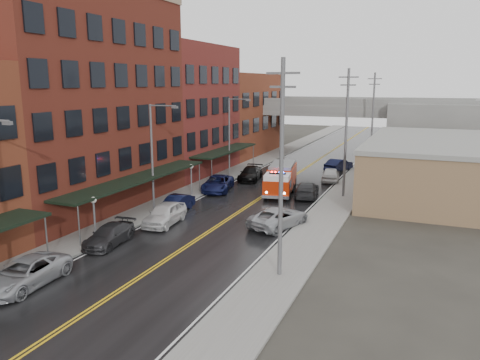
% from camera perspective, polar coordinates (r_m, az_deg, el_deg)
% --- Properties ---
extents(road, '(11.00, 160.00, 0.02)m').
position_cam_1_polar(road, '(42.70, 1.69, -2.73)').
color(road, black).
rests_on(road, ground).
extents(sidewalk_left, '(3.00, 160.00, 0.15)m').
position_cam_1_polar(sidewalk_left, '(45.69, -6.91, -1.76)').
color(sidewalk_left, slate).
rests_on(sidewalk_left, ground).
extents(sidewalk_right, '(3.00, 160.00, 0.15)m').
position_cam_1_polar(sidewalk_right, '(40.78, 11.36, -3.57)').
color(sidewalk_right, slate).
rests_on(sidewalk_right, ground).
extents(curb_left, '(0.30, 160.00, 0.15)m').
position_cam_1_polar(curb_left, '(44.92, -5.07, -1.96)').
color(curb_left, gray).
rests_on(curb_left, ground).
extents(curb_right, '(0.30, 160.00, 0.15)m').
position_cam_1_polar(curb_right, '(41.10, 9.10, -3.36)').
color(curb_right, gray).
rests_on(curb_right, ground).
extents(brick_building_b, '(9.00, 20.00, 18.00)m').
position_cam_1_polar(brick_building_b, '(42.22, -19.17, 8.82)').
color(brick_building_b, '#5A2117').
rests_on(brick_building_b, ground).
extents(brick_building_c, '(9.00, 15.00, 15.00)m').
position_cam_1_polar(brick_building_c, '(56.61, -7.23, 8.45)').
color(brick_building_c, maroon).
rests_on(brick_building_c, ground).
extents(brick_building_far, '(9.00, 20.00, 12.00)m').
position_cam_1_polar(brick_building_far, '(72.42, -0.32, 8.06)').
color(brick_building_far, brown).
rests_on(brick_building_far, ground).
extents(tan_building, '(14.00, 22.00, 5.00)m').
position_cam_1_polar(tan_building, '(49.40, 23.71, 1.22)').
color(tan_building, olive).
rests_on(tan_building, ground).
extents(right_far_block, '(18.00, 30.00, 8.00)m').
position_cam_1_polar(right_far_block, '(79.06, 24.90, 5.83)').
color(right_far_block, slate).
rests_on(right_far_block, ground).
extents(awning_1, '(2.60, 18.00, 3.09)m').
position_cam_1_polar(awning_1, '(39.36, -12.22, 0.20)').
color(awning_1, black).
rests_on(awning_1, ground).
extents(awning_2, '(2.60, 13.00, 3.09)m').
position_cam_1_polar(awning_2, '(54.45, -1.77, 3.63)').
color(awning_2, black).
rests_on(awning_2, ground).
extents(globe_lamp_1, '(0.44, 0.44, 3.12)m').
position_cam_1_polar(globe_lamp_1, '(33.45, -17.39, -3.31)').
color(globe_lamp_1, '#59595B').
rests_on(globe_lamp_1, ground).
extents(globe_lamp_2, '(0.44, 0.44, 3.12)m').
position_cam_1_polar(globe_lamp_2, '(44.79, -5.97, 0.91)').
color(globe_lamp_2, '#59595B').
rests_on(globe_lamp_2, ground).
extents(street_lamp_1, '(2.64, 0.22, 9.00)m').
position_cam_1_polar(street_lamp_1, '(39.29, -10.39, 3.51)').
color(street_lamp_1, '#59595B').
rests_on(street_lamp_1, ground).
extents(street_lamp_2, '(2.64, 0.22, 9.00)m').
position_cam_1_polar(street_lamp_2, '(53.35, -1.08, 5.84)').
color(street_lamp_2, '#59595B').
rests_on(street_lamp_2, ground).
extents(utility_pole_0, '(1.80, 0.24, 12.00)m').
position_cam_1_polar(utility_pole_0, '(25.19, 5.06, 1.66)').
color(utility_pole_0, '#59595B').
rests_on(utility_pole_0, ground).
extents(utility_pole_1, '(1.80, 0.24, 12.00)m').
position_cam_1_polar(utility_pole_1, '(44.52, 12.81, 5.82)').
color(utility_pole_1, '#59595B').
rests_on(utility_pole_1, ground).
extents(utility_pole_2, '(1.80, 0.24, 12.00)m').
position_cam_1_polar(utility_pole_2, '(64.27, 15.87, 7.42)').
color(utility_pole_2, '#59595B').
rests_on(utility_pole_2, ground).
extents(overpass, '(40.00, 10.00, 7.50)m').
position_cam_1_polar(overpass, '(72.33, 10.80, 7.84)').
color(overpass, slate).
rests_on(overpass, ground).
extents(fire_truck, '(4.12, 7.96, 2.79)m').
position_cam_1_polar(fire_truck, '(46.08, 4.99, 0.23)').
color(fire_truck, '#A72207').
rests_on(fire_truck, ground).
extents(parked_car_left_2, '(2.78, 5.46, 1.48)m').
position_cam_1_polar(parked_car_left_2, '(27.91, -24.74, -10.29)').
color(parked_car_left_2, '#989A9F').
rests_on(parked_car_left_2, ground).
extents(parked_car_left_3, '(2.32, 4.79, 1.34)m').
position_cam_1_polar(parked_car_left_3, '(32.83, -15.65, -6.48)').
color(parked_car_left_3, '#2A2A2D').
rests_on(parked_car_left_3, ground).
extents(parked_car_left_4, '(2.43, 5.06, 1.67)m').
position_cam_1_polar(parked_car_left_4, '(36.46, -9.16, -4.09)').
color(parked_car_left_4, silver).
rests_on(parked_car_left_4, ground).
extents(parked_car_left_5, '(1.58, 4.22, 1.38)m').
position_cam_1_polar(parked_car_left_5, '(39.86, -7.83, -2.89)').
color(parked_car_left_5, black).
rests_on(parked_car_left_5, ground).
extents(parked_car_left_6, '(3.78, 6.00, 1.55)m').
position_cam_1_polar(parked_car_left_6, '(47.04, -2.74, -0.42)').
color(parked_car_left_6, '#131948').
rests_on(parked_car_left_6, ground).
extents(parked_car_left_7, '(2.80, 5.38, 1.49)m').
position_cam_1_polar(parked_car_left_7, '(52.27, 1.28, 0.79)').
color(parked_car_left_7, black).
rests_on(parked_car_left_7, ground).
extents(parked_car_right_0, '(4.10, 5.95, 1.51)m').
position_cam_1_polar(parked_car_right_0, '(35.48, 4.75, -4.56)').
color(parked_car_right_0, '#9C9FA4').
rests_on(parked_car_right_0, ground).
extents(parked_car_right_1, '(2.90, 5.41, 1.49)m').
position_cam_1_polar(parked_car_right_1, '(44.96, 8.13, -1.14)').
color(parked_car_right_1, '#252628').
rests_on(parked_car_right_1, ground).
extents(parked_car_right_2, '(2.59, 4.89, 1.58)m').
position_cam_1_polar(parked_car_right_2, '(52.41, 11.00, 0.66)').
color(parked_car_right_2, silver).
rests_on(parked_car_right_2, ground).
extents(parked_car_right_3, '(2.91, 4.97, 1.55)m').
position_cam_1_polar(parked_car_right_3, '(58.83, 11.94, 1.81)').
color(parked_car_right_3, black).
rests_on(parked_car_right_3, ground).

